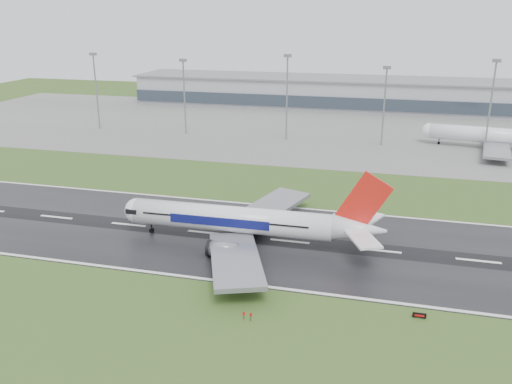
# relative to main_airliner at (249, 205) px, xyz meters

# --- Properties ---
(ground) EXTENTS (520.00, 520.00, 0.00)m
(ground) POSITION_rel_main_airliner_xyz_m (8.73, 2.77, -8.90)
(ground) COLOR #304D1C
(ground) RESTS_ON ground
(runway) EXTENTS (400.00, 45.00, 0.10)m
(runway) POSITION_rel_main_airliner_xyz_m (8.73, 2.77, -8.85)
(runway) COLOR black
(runway) RESTS_ON ground
(apron) EXTENTS (400.00, 130.00, 0.08)m
(apron) POSITION_rel_main_airliner_xyz_m (8.73, 127.77, -8.86)
(apron) COLOR slate
(apron) RESTS_ON ground
(terminal) EXTENTS (240.00, 36.00, 15.00)m
(terminal) POSITION_rel_main_airliner_xyz_m (8.73, 187.77, -1.40)
(terminal) COLOR #92959D
(terminal) RESTS_ON ground
(main_airliner) EXTENTS (60.40, 57.60, 17.60)m
(main_airliner) POSITION_rel_main_airliner_xyz_m (0.00, 0.00, 0.00)
(main_airliner) COLOR white
(main_airliner) RESTS_ON runway
(parked_airliner) EXTENTS (63.78, 60.47, 16.63)m
(parked_airliner) POSITION_rel_main_airliner_xyz_m (67.13, 106.54, -0.50)
(parked_airliner) COLOR white
(parked_airliner) RESTS_ON apron
(runway_sign) EXTENTS (2.26, 0.99, 1.04)m
(runway_sign) POSITION_rel_main_airliner_xyz_m (36.10, -23.09, -8.38)
(runway_sign) COLOR black
(runway_sign) RESTS_ON ground
(floodmast_0) EXTENTS (0.64, 0.64, 31.71)m
(floodmast_0) POSITION_rel_main_airliner_xyz_m (-96.79, 102.77, 6.96)
(floodmast_0) COLOR gray
(floodmast_0) RESTS_ON ground
(floodmast_1) EXTENTS (0.64, 0.64, 30.01)m
(floodmast_1) POSITION_rel_main_airliner_xyz_m (-55.89, 102.77, 6.11)
(floodmast_1) COLOR gray
(floodmast_1) RESTS_ON ground
(floodmast_2) EXTENTS (0.64, 0.64, 32.62)m
(floodmast_2) POSITION_rel_main_airliner_xyz_m (-12.33, 102.77, 7.41)
(floodmast_2) COLOR gray
(floodmast_2) RESTS_ON ground
(floodmast_3) EXTENTS (0.64, 0.64, 29.03)m
(floodmast_3) POSITION_rel_main_airliner_xyz_m (25.49, 102.77, 5.62)
(floodmast_3) COLOR gray
(floodmast_3) RESTS_ON ground
(floodmast_4) EXTENTS (0.64, 0.64, 32.33)m
(floodmast_4) POSITION_rel_main_airliner_xyz_m (63.10, 102.77, 7.27)
(floodmast_4) COLOR gray
(floodmast_4) RESTS_ON ground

